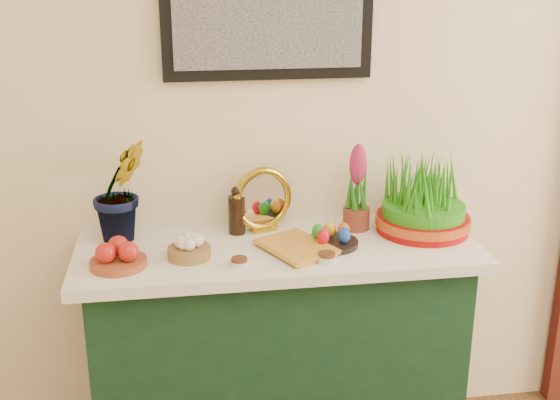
# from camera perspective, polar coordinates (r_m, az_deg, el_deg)

# --- Properties ---
(sideboard) EXTENTS (1.30, 0.45, 0.85)m
(sideboard) POSITION_cam_1_polar(r_m,az_deg,el_deg) (2.67, -0.17, -12.85)
(sideboard) COLOR #14391C
(sideboard) RESTS_ON ground
(tablecloth) EXTENTS (1.40, 0.55, 0.04)m
(tablecloth) POSITION_cam_1_polar(r_m,az_deg,el_deg) (2.47, -0.18, -4.03)
(tablecloth) COLOR white
(tablecloth) RESTS_ON sideboard
(hyacinth_green) EXTENTS (0.31, 0.30, 0.48)m
(hyacinth_green) POSITION_cam_1_polar(r_m,az_deg,el_deg) (2.48, -12.90, 2.05)
(hyacinth_green) COLOR #217119
(hyacinth_green) RESTS_ON tablecloth
(apple_bowl) EXTENTS (0.19, 0.19, 0.09)m
(apple_bowl) POSITION_cam_1_polar(r_m,az_deg,el_deg) (2.33, -13.04, -4.42)
(apple_bowl) COLOR #974523
(apple_bowl) RESTS_ON tablecloth
(garlic_basket) EXTENTS (0.18, 0.18, 0.08)m
(garlic_basket) POSITION_cam_1_polar(r_m,az_deg,el_deg) (2.36, -7.40, -3.93)
(garlic_basket) COLOR olive
(garlic_basket) RESTS_ON tablecloth
(vinegar_cruet) EXTENTS (0.06, 0.06, 0.18)m
(vinegar_cruet) POSITION_cam_1_polar(r_m,az_deg,el_deg) (2.53, -3.54, -1.04)
(vinegar_cruet) COLOR black
(vinegar_cruet) RESTS_ON tablecloth
(mirror) EXTENTS (0.24, 0.13, 0.24)m
(mirror) POSITION_cam_1_polar(r_m,az_deg,el_deg) (2.55, -1.42, 0.02)
(mirror) COLOR gold
(mirror) RESTS_ON tablecloth
(book) EXTENTS (0.27, 0.30, 0.03)m
(book) POSITION_cam_1_polar(r_m,az_deg,el_deg) (2.34, -0.56, -4.31)
(book) COLOR gold
(book) RESTS_ON tablecloth
(spice_dish_left) EXTENTS (0.07, 0.07, 0.03)m
(spice_dish_left) POSITION_cam_1_polar(r_m,az_deg,el_deg) (2.29, -3.32, -5.05)
(spice_dish_left) COLOR silver
(spice_dish_left) RESTS_ON tablecloth
(spice_dish_right) EXTENTS (0.07, 0.07, 0.03)m
(spice_dish_right) POSITION_cam_1_polar(r_m,az_deg,el_deg) (2.33, 3.81, -4.66)
(spice_dish_right) COLOR silver
(spice_dish_right) RESTS_ON tablecloth
(egg_plate) EXTENTS (0.22, 0.22, 0.08)m
(egg_plate) POSITION_cam_1_polar(r_m,az_deg,el_deg) (2.44, 4.23, -3.10)
(egg_plate) COLOR black
(egg_plate) RESTS_ON tablecloth
(hyacinth_pink) EXTENTS (0.10, 0.10, 0.32)m
(hyacinth_pink) POSITION_cam_1_polar(r_m,az_deg,el_deg) (2.56, 6.28, 0.70)
(hyacinth_pink) COLOR brown
(hyacinth_pink) RESTS_ON tablecloth
(wheatgrass_sabzeh) EXTENTS (0.35, 0.35, 0.28)m
(wheatgrass_sabzeh) POSITION_cam_1_polar(r_m,az_deg,el_deg) (2.59, 11.63, 0.09)
(wheatgrass_sabzeh) COLOR #9A0907
(wheatgrass_sabzeh) RESTS_ON tablecloth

